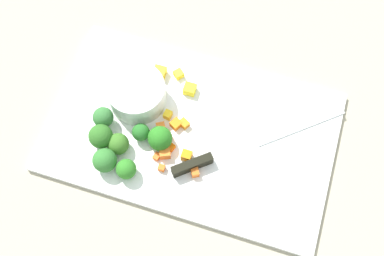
# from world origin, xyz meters

# --- Properties ---
(ground_plane) EXTENTS (4.00, 4.00, 0.00)m
(ground_plane) POSITION_xyz_m (0.00, 0.00, 0.00)
(ground_plane) COLOR #A29982
(cutting_board) EXTENTS (0.49, 0.30, 0.01)m
(cutting_board) POSITION_xyz_m (0.00, 0.00, 0.01)
(cutting_board) COLOR white
(cutting_board) RESTS_ON ground_plane
(prep_bowl) EXTENTS (0.10, 0.10, 0.05)m
(prep_bowl) POSITION_xyz_m (0.11, -0.03, 0.04)
(prep_bowl) COLOR white
(prep_bowl) RESTS_ON cutting_board
(chef_knife) EXTENTS (0.26, 0.22, 0.02)m
(chef_knife) POSITION_xyz_m (-0.07, 0.03, 0.02)
(chef_knife) COLOR silver
(chef_knife) RESTS_ON cutting_board
(carrot_dice_0) EXTENTS (0.02, 0.02, 0.01)m
(carrot_dice_0) POSITION_xyz_m (0.03, -0.00, 0.02)
(carrot_dice_0) COLOR orange
(carrot_dice_0) RESTS_ON cutting_board
(carrot_dice_1) EXTENTS (0.02, 0.02, 0.02)m
(carrot_dice_1) POSITION_xyz_m (0.03, 0.06, 0.02)
(carrot_dice_1) COLOR orange
(carrot_dice_1) RESTS_ON cutting_board
(carrot_dice_2) EXTENTS (0.02, 0.02, 0.01)m
(carrot_dice_2) POSITION_xyz_m (0.05, 0.01, 0.02)
(carrot_dice_2) COLOR orange
(carrot_dice_2) RESTS_ON cutting_board
(carrot_dice_3) EXTENTS (0.01, 0.01, 0.01)m
(carrot_dice_3) POSITION_xyz_m (0.03, 0.03, 0.02)
(carrot_dice_3) COLOR orange
(carrot_dice_3) RESTS_ON cutting_board
(carrot_dice_4) EXTENTS (0.01, 0.01, 0.01)m
(carrot_dice_4) POSITION_xyz_m (0.03, 0.08, 0.02)
(carrot_dice_4) COLOR orange
(carrot_dice_4) RESTS_ON cutting_board
(carrot_dice_5) EXTENTS (0.02, 0.02, 0.02)m
(carrot_dice_5) POSITION_xyz_m (-0.01, 0.05, 0.02)
(carrot_dice_5) COLOR orange
(carrot_dice_5) RESTS_ON cutting_board
(carrot_dice_6) EXTENTS (0.01, 0.01, 0.01)m
(carrot_dice_6) POSITION_xyz_m (0.04, 0.07, 0.02)
(carrot_dice_6) COLOR orange
(carrot_dice_6) RESTS_ON cutting_board
(carrot_dice_7) EXTENTS (0.02, 0.02, 0.01)m
(carrot_dice_7) POSITION_xyz_m (0.02, -0.01, 0.02)
(carrot_dice_7) COLOR orange
(carrot_dice_7) RESTS_ON cutting_board
(carrot_dice_8) EXTENTS (0.02, 0.02, 0.01)m
(carrot_dice_8) POSITION_xyz_m (-0.03, 0.07, 0.02)
(carrot_dice_8) COLOR orange
(carrot_dice_8) RESTS_ON cutting_board
(carrot_dice_9) EXTENTS (0.02, 0.02, 0.01)m
(carrot_dice_9) POSITION_xyz_m (0.02, 0.04, 0.02)
(carrot_dice_9) COLOR #F7640A
(carrot_dice_9) RESTS_ON cutting_board
(pepper_dice_0) EXTENTS (0.02, 0.02, 0.01)m
(pepper_dice_0) POSITION_xyz_m (0.06, -0.10, 0.02)
(pepper_dice_0) COLOR yellow
(pepper_dice_0) RESTS_ON cutting_board
(pepper_dice_1) EXTENTS (0.02, 0.02, 0.02)m
(pepper_dice_1) POSITION_xyz_m (0.09, -0.09, 0.02)
(pepper_dice_1) COLOR yellow
(pepper_dice_1) RESTS_ON cutting_board
(pepper_dice_2) EXTENTS (0.02, 0.02, 0.02)m
(pepper_dice_2) POSITION_xyz_m (0.03, -0.07, 0.02)
(pepper_dice_2) COLOR yellow
(pepper_dice_2) RESTS_ON cutting_board
(pepper_dice_3) EXTENTS (0.01, 0.02, 0.01)m
(pepper_dice_3) POSITION_xyz_m (0.05, -0.01, 0.02)
(pepper_dice_3) COLOR yellow
(pepper_dice_3) RESTS_ON cutting_board
(broccoli_floret_0) EXTENTS (0.03, 0.03, 0.03)m
(broccoli_floret_0) POSITION_xyz_m (0.08, 0.04, 0.03)
(broccoli_floret_0) COLOR #8EB360
(broccoli_floret_0) RESTS_ON cutting_board
(broccoli_floret_1) EXTENTS (0.03, 0.03, 0.04)m
(broccoli_floret_1) POSITION_xyz_m (0.08, 0.11, 0.03)
(broccoli_floret_1) COLOR #96BC6A
(broccoli_floret_1) RESTS_ON cutting_board
(broccoli_floret_2) EXTENTS (0.04, 0.04, 0.04)m
(broccoli_floret_2) POSITION_xyz_m (0.04, 0.04, 0.03)
(broccoli_floret_2) COLOR #83BD61
(broccoli_floret_2) RESTS_ON cutting_board
(broccoli_floret_3) EXTENTS (0.04, 0.04, 0.04)m
(broccoli_floret_3) POSITION_xyz_m (0.11, 0.07, 0.03)
(broccoli_floret_3) COLOR #97BC66
(broccoli_floret_3) RESTS_ON cutting_board
(broccoli_floret_4) EXTENTS (0.04, 0.04, 0.04)m
(broccoli_floret_4) POSITION_xyz_m (0.12, 0.10, 0.03)
(broccoli_floret_4) COLOR #83B961
(broccoli_floret_4) RESTS_ON cutting_board
(broccoli_floret_5) EXTENTS (0.04, 0.04, 0.05)m
(broccoli_floret_5) POSITION_xyz_m (0.14, 0.07, 0.04)
(broccoli_floret_5) COLOR #8FC055
(broccoli_floret_5) RESTS_ON cutting_board
(broccoli_floret_6) EXTENTS (0.04, 0.04, 0.04)m
(broccoli_floret_6) POSITION_xyz_m (0.15, 0.03, 0.04)
(broccoli_floret_6) COLOR #80B65D
(broccoli_floret_6) RESTS_ON cutting_board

